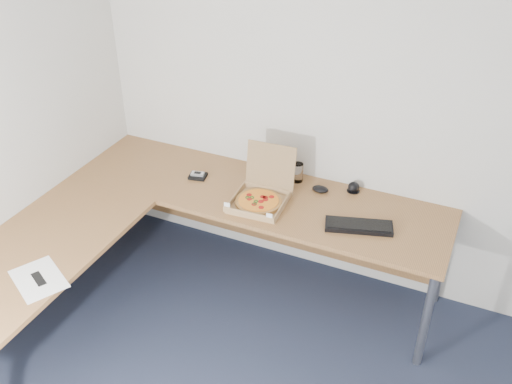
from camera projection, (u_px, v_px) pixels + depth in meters
The scene contains 10 objects.
room_shell at pixel (226, 287), 2.24m from camera, with size 3.50×3.50×2.50m, color silver, non-canonical shape.
desk at pixel (180, 219), 3.57m from camera, with size 2.50×2.20×0.73m.
pizza_box at pixel (260, 198), 3.64m from camera, with size 0.33×0.38×0.33m.
drinking_glass at pixel (298, 172), 3.86m from camera, with size 0.07×0.07×0.13m, color white.
keyboard at pixel (359, 226), 3.43m from camera, with size 0.40×0.14×0.02m, color black.
mouse at pixel (320, 189), 3.77m from camera, with size 0.11×0.07×0.04m, color black.
wallet at pixel (198, 176), 3.92m from camera, with size 0.11×0.10×0.02m, color black.
phone at pixel (198, 174), 3.91m from camera, with size 0.09×0.05×0.02m, color #B2B5BA.
paper_sheet at pixel (39, 279), 3.06m from camera, with size 0.32×0.23×0.00m, color white.
dome_speaker at pixel (354, 186), 3.76m from camera, with size 0.08×0.08×0.07m, color black.
Camera 1 is at (0.80, -1.49, 2.77)m, focal length 40.69 mm.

